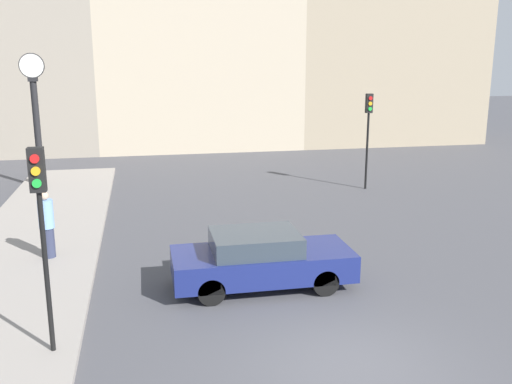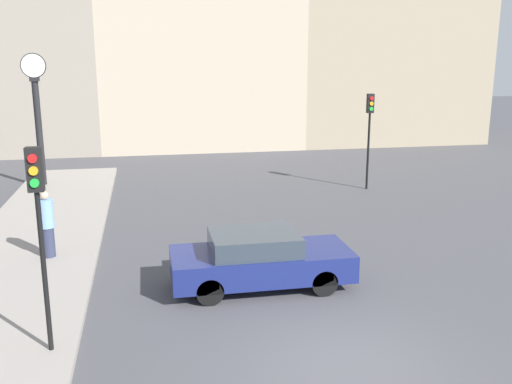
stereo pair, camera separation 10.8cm
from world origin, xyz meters
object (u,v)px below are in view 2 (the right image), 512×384
at_px(street_clock, 38,117).
at_px(pedestrian_blue_stripe, 47,225).
at_px(traffic_light_far, 370,122).
at_px(sedan_car, 260,259).
at_px(traffic_light_near, 38,208).

relative_size(street_clock, pedestrian_blue_stripe, 2.98).
bearing_deg(pedestrian_blue_stripe, traffic_light_far, 29.09).
distance_m(sedan_car, traffic_light_near, 5.44).
relative_size(sedan_car, street_clock, 0.80).
height_order(traffic_light_near, street_clock, street_clock).
bearing_deg(street_clock, traffic_light_near, -80.61).
relative_size(sedan_car, traffic_light_far, 1.09).
xyz_separation_m(sedan_car, street_clock, (-6.74, 11.86, 2.24)).
distance_m(sedan_car, traffic_light_far, 11.27).
distance_m(sedan_car, street_clock, 13.82).
bearing_deg(sedan_car, traffic_light_far, 55.21).
height_order(sedan_car, traffic_light_near, traffic_light_near).
relative_size(traffic_light_near, street_clock, 0.70).
bearing_deg(traffic_light_near, street_clock, 99.39).
relative_size(traffic_light_far, pedestrian_blue_stripe, 2.17).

